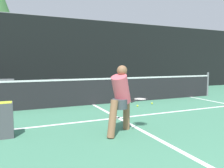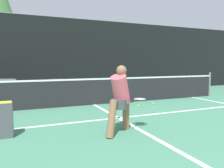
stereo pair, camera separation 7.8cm
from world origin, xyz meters
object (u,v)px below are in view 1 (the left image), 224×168
player_practicing (121,97)px  trash_bin (55,89)px  ball_hopper (6,119)px  parked_car (11,78)px

player_practicing → trash_bin: 5.24m
trash_bin → ball_hopper: bearing=-110.2°
player_practicing → parked_car: bearing=66.8°
trash_bin → parked_car: 5.09m
player_practicing → parked_car: size_ratio=0.31×
player_practicing → trash_bin: bearing=59.8°
player_practicing → parked_car: parked_car is taller
ball_hopper → parked_car: parked_car is taller
ball_hopper → parked_car: (-0.09, 9.33, 0.25)m
player_practicing → ball_hopper: size_ratio=2.03×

